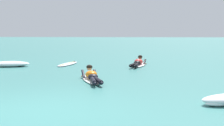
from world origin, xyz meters
TOP-DOWN VIEW (x-y plane):
  - ground_plane at (0.00, 10.00)m, footprint 120.00×120.00m
  - surfer_near at (0.73, 3.90)m, footprint 1.17×2.54m
  - surfer_far at (2.37, 8.28)m, footprint 1.01×2.45m
  - drifting_surfboard at (-1.17, 8.61)m, footprint 0.91×2.26m
  - whitewater_mid_right at (-3.73, 7.51)m, footprint 1.93×1.03m

SIDE VIEW (x-z plane):
  - ground_plane at x=0.00m, z-range 0.00..0.00m
  - drifting_surfboard at x=-1.17m, z-range -0.05..0.11m
  - whitewater_mid_right at x=-3.73m, z-range -0.01..0.26m
  - surfer_far at x=2.37m, z-range -0.13..0.41m
  - surfer_near at x=0.73m, z-range -0.13..0.41m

